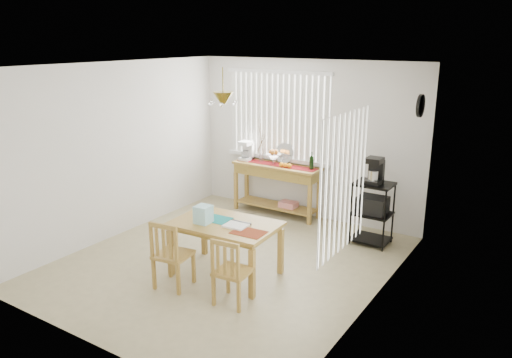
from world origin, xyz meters
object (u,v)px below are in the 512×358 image
Objects in this scene: cart_items at (375,171)px; chair_right at (231,272)px; wire_cart at (372,207)px; dining_table at (225,229)px; sideboard at (277,177)px; chair_left at (171,255)px.

cart_items reaches higher than chair_right.
wire_cart is 2.63m from chair_right.
cart_items is 2.73m from chair_right.
wire_cart is at bearing 58.35° from dining_table.
sideboard reaches higher than chair_right.
chair_left is (-0.34, -0.64, -0.19)m from dining_table.
chair_left reaches higher than dining_table.
chair_left is 1.06× the size of chair_right.
chair_right is (0.83, 0.06, -0.02)m from chair_left.
cart_items is at bearing 59.38° from chair_left.
chair_left is at bearing -117.75° from dining_table.
chair_right is (0.50, -0.58, -0.22)m from dining_table.
chair_right is at bearing -69.03° from sideboard.
wire_cart is at bearing 74.39° from chair_right.
cart_items is 0.28× the size of dining_table.
wire_cart is 1.07× the size of chair_left.
wire_cart reaches higher than chair_left.
chair_right is at bearing 4.36° from chair_left.
cart_items is 0.47× the size of chair_right.
dining_table is at bearing 62.25° from chair_left.
cart_items is at bearing 90.00° from wire_cart.
chair_left is at bearing -120.62° from cart_items.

